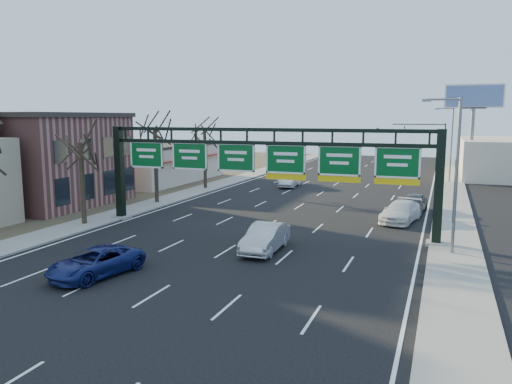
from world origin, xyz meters
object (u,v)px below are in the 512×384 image
at_px(car_blue_suv, 96,262).
at_px(sign_gantry, 263,165).
at_px(car_white_wagon, 401,212).
at_px(car_silver_sedan, 265,238).

bearing_deg(car_blue_suv, sign_gantry, 82.52).
xyz_separation_m(car_blue_suv, car_white_wagon, (13.21, 19.00, 0.07)).
bearing_deg(car_silver_sedan, car_blue_suv, -131.70).
bearing_deg(sign_gantry, car_silver_sedan, -68.33).
bearing_deg(car_white_wagon, car_blue_suv, -114.10).
relative_size(sign_gantry, car_silver_sedan, 4.99).
distance_m(car_blue_suv, car_silver_sedan, 9.78).
xyz_separation_m(car_silver_sedan, car_white_wagon, (6.83, 11.59, -0.03)).
bearing_deg(sign_gantry, car_blue_suv, -109.11).
distance_m(car_blue_suv, car_white_wagon, 23.14).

